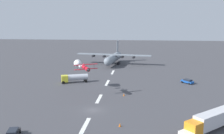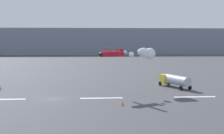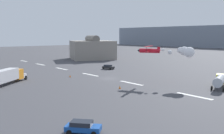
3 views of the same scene
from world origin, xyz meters
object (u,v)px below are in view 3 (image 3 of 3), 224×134
object	(u,v)px
stunt_biplane_red	(178,51)
semi_truck_orange	(5,76)
traffic_cone_near	(70,76)
airport_staff_sedan	(108,67)
fuel_tanker_truck	(220,80)
followme_car_yellow	(83,127)
traffic_cone_far	(120,87)

from	to	relation	value
stunt_biplane_red	semi_truck_orange	distance (m)	42.07
stunt_biplane_red	traffic_cone_near	world-z (taller)	stunt_biplane_red
semi_truck_orange	airport_staff_sedan	bearing A→B (deg)	100.43
fuel_tanker_truck	followme_car_yellow	distance (m)	39.35
semi_truck_orange	traffic_cone_far	xyz separation A→B (m)	(20.88, 18.51, -1.76)
fuel_tanker_truck	followme_car_yellow	xyz separation A→B (m)	(3.02, -39.23, -0.93)
fuel_tanker_truck	followme_car_yellow	size ratio (longest dim) A/B	2.11
airport_staff_sedan	followme_car_yellow	bearing A→B (deg)	-41.81
semi_truck_orange	traffic_cone_far	bearing A→B (deg)	41.55
fuel_tanker_truck	airport_staff_sedan	size ratio (longest dim) A/B	2.05
airport_staff_sedan	traffic_cone_near	xyz separation A→B (m)	(6.76, -19.44, -0.44)
traffic_cone_near	traffic_cone_far	distance (m)	21.03
followme_car_yellow	traffic_cone_far	xyz separation A→B (m)	(-16.86, 20.95, -0.44)
followme_car_yellow	traffic_cone_near	size ratio (longest dim) A/B	5.95
stunt_biplane_red	semi_truck_orange	world-z (taller)	stunt_biplane_red
traffic_cone_far	airport_staff_sedan	bearing A→B (deg)	145.67
followme_car_yellow	traffic_cone_near	world-z (taller)	followme_car_yellow
traffic_cone_far	semi_truck_orange	bearing A→B (deg)	-138.45
semi_truck_orange	followme_car_yellow	distance (m)	37.85
stunt_biplane_red	followme_car_yellow	xyz separation A→B (m)	(11.90, -35.10, -7.28)
stunt_biplane_red	fuel_tanker_truck	distance (m)	11.67
traffic_cone_far	fuel_tanker_truck	bearing A→B (deg)	52.85
stunt_biplane_red	airport_staff_sedan	size ratio (longest dim) A/B	2.78
stunt_biplane_red	airport_staff_sedan	xyz separation A→B (m)	(-32.75, 4.83, -7.28)
traffic_cone_near	airport_staff_sedan	bearing A→B (deg)	109.17
followme_car_yellow	airport_staff_sedan	distance (m)	59.89
semi_truck_orange	airport_staff_sedan	size ratio (longest dim) A/B	2.95
stunt_biplane_red	semi_truck_orange	size ratio (longest dim) A/B	0.94
semi_truck_orange	followme_car_yellow	xyz separation A→B (m)	(37.74, -2.45, -1.33)
semi_truck_orange	fuel_tanker_truck	bearing A→B (deg)	46.64
followme_car_yellow	traffic_cone_near	distance (m)	43.07
fuel_tanker_truck	traffic_cone_near	world-z (taller)	fuel_tanker_truck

